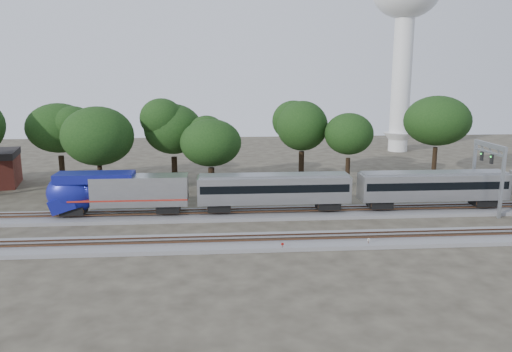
% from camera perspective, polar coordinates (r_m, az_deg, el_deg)
% --- Properties ---
extents(ground, '(160.00, 160.00, 0.00)m').
position_cam_1_polar(ground, '(53.36, -1.41, -6.38)').
color(ground, '#383328').
rests_on(ground, ground).
extents(track_far, '(160.00, 5.00, 0.73)m').
position_cam_1_polar(track_far, '(59.03, -1.73, -4.38)').
color(track_far, slate).
rests_on(track_far, ground).
extents(track_near, '(160.00, 5.00, 0.73)m').
position_cam_1_polar(track_near, '(49.51, -1.17, -7.58)').
color(track_near, slate).
rests_on(track_near, ground).
extents(train, '(92.75, 3.20, 4.72)m').
position_cam_1_polar(train, '(63.70, 19.69, -1.03)').
color(train, '#B7B9BF').
rests_on(train, ground).
extents(switch_stand_red, '(0.27, 0.07, 0.86)m').
position_cam_1_polar(switch_stand_red, '(47.57, 3.04, -7.98)').
color(switch_stand_red, '#512D19').
rests_on(switch_stand_red, ground).
extents(switch_stand_white, '(0.29, 0.08, 0.91)m').
position_cam_1_polar(switch_stand_white, '(49.78, 12.73, -7.31)').
color(switch_stand_white, '#512D19').
rests_on(switch_stand_white, ground).
extents(switch_lever, '(0.52, 0.33, 0.30)m').
position_cam_1_polar(switch_lever, '(48.47, 4.39, -8.12)').
color(switch_lever, '#512D19').
rests_on(switch_lever, ground).
extents(water_tower, '(14.18, 14.18, 39.26)m').
position_cam_1_polar(water_tower, '(111.65, 16.71, 17.69)').
color(water_tower, silver).
rests_on(water_tower, ground).
extents(signal_gantry, '(0.58, 6.87, 8.35)m').
position_cam_1_polar(signal_gantry, '(66.12, 25.02, 1.49)').
color(signal_gantry, gray).
rests_on(signal_gantry, ground).
extents(tree_1, '(8.92, 8.92, 12.58)m').
position_cam_1_polar(tree_1, '(77.38, -21.61, 5.11)').
color(tree_1, black).
rests_on(tree_1, ground).
extents(tree_2, '(8.48, 8.48, 11.96)m').
position_cam_1_polar(tree_2, '(69.50, -17.64, 4.36)').
color(tree_2, black).
rests_on(tree_2, ground).
extents(tree_3, '(8.85, 8.85, 12.48)m').
position_cam_1_polar(tree_3, '(72.22, -9.44, 5.30)').
color(tree_3, black).
rests_on(tree_3, ground).
extents(tree_4, '(7.49, 7.49, 10.56)m').
position_cam_1_polar(tree_4, '(67.21, -5.19, 3.78)').
color(tree_4, black).
rests_on(tree_4, ground).
extents(tree_5, '(8.74, 8.74, 12.32)m').
position_cam_1_polar(tree_5, '(77.05, 5.28, 5.72)').
color(tree_5, black).
rests_on(tree_5, ground).
extents(tree_6, '(7.90, 7.90, 11.14)m').
position_cam_1_polar(tree_6, '(74.67, 10.58, 4.74)').
color(tree_6, black).
rests_on(tree_6, ground).
extents(tree_7, '(9.31, 9.31, 13.13)m').
position_cam_1_polar(tree_7, '(83.95, 20.01, 5.94)').
color(tree_7, black).
rests_on(tree_7, ground).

